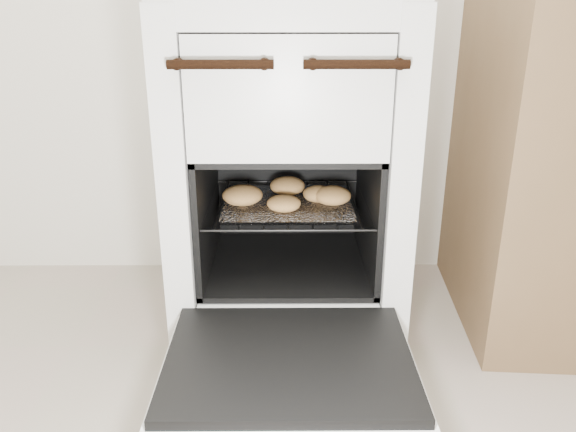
{
  "coord_description": "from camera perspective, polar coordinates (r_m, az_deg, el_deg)",
  "views": [
    {
      "loc": [
        -0.08,
        -0.3,
        0.89
      ],
      "look_at": [
        -0.07,
        1.03,
        0.39
      ],
      "focal_mm": 35.0,
      "sensor_mm": 36.0,
      "label": 1
    }
  ],
  "objects": [
    {
      "name": "baked_rolls",
      "position": [
        1.46,
        0.72,
        2.23
      ],
      "size": [
        0.35,
        0.26,
        0.05
      ],
      "color": "tan",
      "rests_on": "foil_sheet"
    },
    {
      "name": "stove",
      "position": [
        1.54,
        -0.03,
        3.56
      ],
      "size": [
        0.58,
        0.65,
        0.9
      ],
      "color": "silver",
      "rests_on": "ground"
    },
    {
      "name": "foil_sheet",
      "position": [
        1.47,
        -0.01,
        1.28
      ],
      "size": [
        0.33,
        0.29,
        0.01
      ],
      "primitive_type": "cube",
      "color": "white",
      "rests_on": "oven_rack"
    },
    {
      "name": "oven_door",
      "position": [
        1.2,
        0.11,
        -14.74
      ],
      "size": [
        0.53,
        0.41,
        0.04
      ],
      "color": "black",
      "rests_on": "stove"
    },
    {
      "name": "oven_rack",
      "position": [
        1.49,
        -0.02,
        1.32
      ],
      "size": [
        0.43,
        0.41,
        0.01
      ],
      "color": "black",
      "rests_on": "stove"
    }
  ]
}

